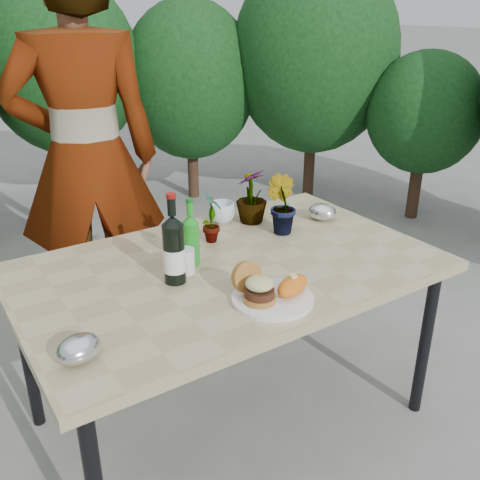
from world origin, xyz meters
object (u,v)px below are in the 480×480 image
patio_table (229,277)px  person (87,160)px  dinner_plate (273,299)px  wine_bottle (174,250)px

patio_table → person: 0.99m
patio_table → dinner_plate: bearing=-94.5°
patio_table → wine_bottle: wine_bottle is taller
dinner_plate → person: size_ratio=0.14×
dinner_plate → person: 1.28m
dinner_plate → wine_bottle: wine_bottle is taller
patio_table → person: size_ratio=0.81×
wine_bottle → dinner_plate: bearing=-46.4°
wine_bottle → person: size_ratio=0.17×
wine_bottle → person: (0.01, 0.94, 0.11)m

